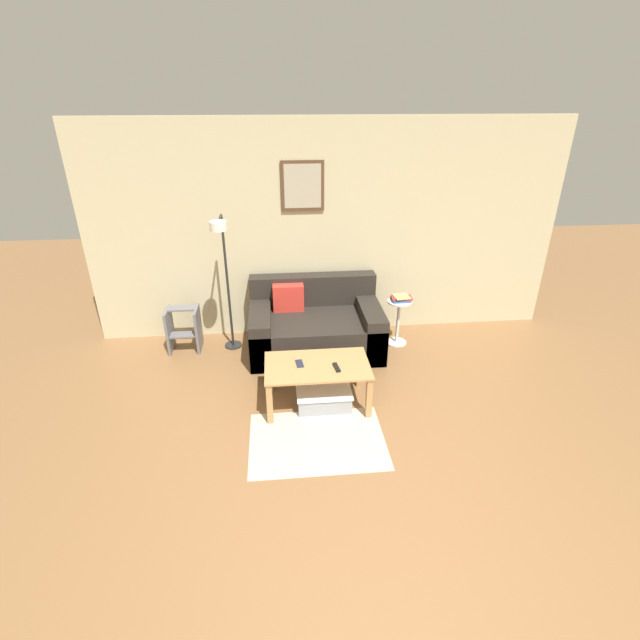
% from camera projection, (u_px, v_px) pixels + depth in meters
% --- Properties ---
extents(ground_plane, '(16.00, 16.00, 0.00)m').
position_uv_depth(ground_plane, '(387.00, 576.00, 2.95)').
color(ground_plane, brown).
extents(wall_back, '(5.60, 0.09, 2.55)m').
position_uv_depth(wall_back, '(327.00, 232.00, 5.48)').
color(wall_back, '#C6BC93').
rests_on(wall_back, ground_plane).
extents(area_rug, '(1.19, 0.85, 0.01)m').
position_uv_depth(area_rug, '(317.00, 440.00, 4.09)').
color(area_rug, '#C1B299').
rests_on(area_rug, ground_plane).
extents(couch, '(1.51, 0.96, 0.80)m').
position_uv_depth(couch, '(315.00, 327.00, 5.46)').
color(couch, '#28231E').
rests_on(couch, ground_plane).
extents(coffee_table, '(1.00, 0.59, 0.44)m').
position_uv_depth(coffee_table, '(317.00, 372.00, 4.43)').
color(coffee_table, '#AD7F4C').
rests_on(coffee_table, ground_plane).
extents(storage_bin, '(0.53, 0.39, 0.18)m').
position_uv_depth(storage_bin, '(324.00, 397.00, 4.53)').
color(storage_bin, gray).
rests_on(storage_bin, ground_plane).
extents(floor_lamp, '(0.20, 0.53, 1.61)m').
position_uv_depth(floor_lamp, '(224.00, 263.00, 4.95)').
color(floor_lamp, black).
rests_on(floor_lamp, ground_plane).
extents(side_table, '(0.29, 0.29, 0.56)m').
position_uv_depth(side_table, '(398.00, 318.00, 5.54)').
color(side_table, silver).
rests_on(side_table, ground_plane).
extents(book_stack, '(0.24, 0.19, 0.06)m').
position_uv_depth(book_stack, '(401.00, 298.00, 5.44)').
color(book_stack, '#335199').
rests_on(book_stack, side_table).
extents(remote_control, '(0.06, 0.15, 0.02)m').
position_uv_depth(remote_control, '(337.00, 367.00, 4.34)').
color(remote_control, black).
rests_on(remote_control, coffee_table).
extents(cell_phone, '(0.08, 0.15, 0.01)m').
position_uv_depth(cell_phone, '(300.00, 364.00, 4.41)').
color(cell_phone, '#1E2338').
rests_on(cell_phone, coffee_table).
extents(step_stool, '(0.36, 0.33, 0.52)m').
position_uv_depth(step_stool, '(184.00, 328.00, 5.44)').
color(step_stool, slate).
rests_on(step_stool, ground_plane).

